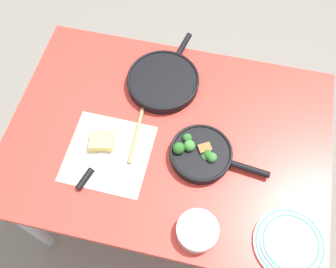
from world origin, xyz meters
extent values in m
plane|color=slate|center=(0.00, 0.00, 0.00)|extent=(14.00, 14.00, 0.00)
cube|color=red|center=(0.00, 0.00, 0.73)|extent=(1.23, 0.87, 0.03)
cylinder|color=#BCBCC1|center=(-0.55, -0.38, 0.36)|extent=(0.05, 0.05, 0.72)
cylinder|color=#BCBCC1|center=(0.55, -0.38, 0.36)|extent=(0.05, 0.05, 0.72)
cylinder|color=#BCBCC1|center=(0.55, 0.38, 0.36)|extent=(0.05, 0.05, 0.72)
cylinder|color=black|center=(-0.14, 0.05, 0.77)|extent=(0.23, 0.23, 0.04)
torus|color=black|center=(-0.14, 0.05, 0.78)|extent=(0.23, 0.23, 0.01)
cylinder|color=black|center=(-0.32, 0.07, 0.77)|extent=(0.14, 0.04, 0.02)
cylinder|color=#205218|center=(-0.16, 0.06, 0.77)|extent=(0.01, 0.01, 0.02)
sphere|color=#286023|center=(-0.16, 0.06, 0.79)|extent=(0.04, 0.04, 0.04)
cylinder|color=#245B1C|center=(-0.08, 0.01, 0.77)|extent=(0.01, 0.01, 0.02)
sphere|color=#2D6B28|center=(-0.08, 0.01, 0.79)|extent=(0.04, 0.04, 0.04)
cylinder|color=#205218|center=(-0.05, 0.06, 0.77)|extent=(0.02, 0.02, 0.02)
sphere|color=#286023|center=(-0.05, 0.06, 0.80)|extent=(0.04, 0.04, 0.04)
cylinder|color=#357027|center=(-0.15, 0.07, 0.77)|extent=(0.01, 0.01, 0.02)
sphere|color=#428438|center=(-0.15, 0.07, 0.78)|extent=(0.03, 0.03, 0.03)
cylinder|color=#2C6823|center=(-0.18, 0.07, 0.77)|extent=(0.01, 0.01, 0.02)
sphere|color=#387A33|center=(-0.18, 0.07, 0.79)|extent=(0.04, 0.04, 0.04)
cylinder|color=#357027|center=(-0.09, 0.04, 0.77)|extent=(0.01, 0.01, 0.02)
sphere|color=#428438|center=(-0.09, 0.04, 0.80)|extent=(0.04, 0.04, 0.04)
cube|color=#AD7F4C|center=(-0.11, -0.01, 0.77)|extent=(0.03, 0.04, 0.02)
cube|color=#AD7F4C|center=(-0.16, 0.07, 0.77)|extent=(0.03, 0.02, 0.02)
cube|color=#9E703D|center=(-0.14, 0.06, 0.77)|extent=(0.04, 0.03, 0.03)
cube|color=olive|center=(-0.15, 0.04, 0.78)|extent=(0.06, 0.05, 0.04)
cylinder|color=black|center=(0.07, -0.23, 0.77)|extent=(0.29, 0.29, 0.04)
torus|color=black|center=(0.07, -0.23, 0.78)|extent=(0.29, 0.29, 0.01)
cylinder|color=black|center=(0.03, -0.43, 0.77)|extent=(0.05, 0.13, 0.02)
cylinder|color=#DBC156|center=(0.07, -0.23, 0.77)|extent=(0.24, 0.24, 0.02)
cylinder|color=tan|center=(0.12, -0.01, 0.76)|extent=(0.03, 0.31, 0.02)
ellipsoid|color=tan|center=(0.13, -0.19, 0.76)|extent=(0.04, 0.07, 0.02)
cube|color=beige|center=(0.20, 0.12, 0.75)|extent=(0.31, 0.30, 0.00)
cube|color=silver|center=(0.21, 0.12, 0.75)|extent=(0.08, 0.17, 0.01)
cylinder|color=black|center=(0.25, 0.24, 0.76)|extent=(0.05, 0.09, 0.02)
cube|color=#EACC66|center=(0.23, 0.08, 0.77)|extent=(0.10, 0.09, 0.04)
cylinder|color=white|center=(-0.48, 0.30, 0.75)|extent=(0.24, 0.24, 0.01)
torus|color=#4C9EB7|center=(-0.48, 0.30, 0.76)|extent=(0.23, 0.23, 0.01)
cylinder|color=white|center=(-0.48, 0.30, 0.77)|extent=(0.20, 0.20, 0.01)
torus|color=#4C9EB7|center=(-0.48, 0.30, 0.77)|extent=(0.19, 0.19, 0.01)
cylinder|color=#B7B7BC|center=(-0.18, 0.33, 0.77)|extent=(0.14, 0.14, 0.05)
camera|label=1|loc=(-0.14, 0.63, 2.02)|focal=40.00mm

